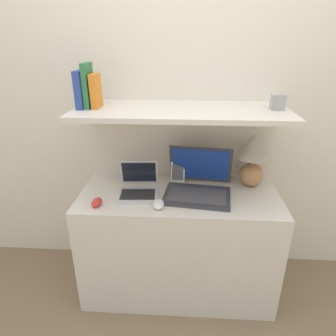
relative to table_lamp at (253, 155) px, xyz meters
name	(u,v)px	position (x,y,z in m)	size (l,w,h in m)	color
ground_plane	(176,316)	(-0.45, -0.41, -0.93)	(12.00, 12.00, 0.00)	#7A664C
wall_back	(182,104)	(-0.45, 0.20, 0.27)	(6.00, 0.05, 2.40)	silver
desk	(178,242)	(-0.45, -0.14, -0.57)	(1.21, 0.54, 0.72)	silver
back_riser	(180,189)	(-0.45, 0.15, -0.33)	(1.21, 0.04, 1.20)	silver
shelf	(181,111)	(-0.45, -0.07, 0.29)	(1.21, 0.49, 0.03)	silver
table_lamp	(253,155)	(0.00, 0.00, 0.00)	(0.21, 0.21, 0.35)	#B27A4C
laptop_large	(198,185)	(-0.34, -0.13, -0.15)	(0.43, 0.38, 0.27)	#333338
laptop_small	(138,187)	(-0.70, -0.16, -0.16)	(0.25, 0.27, 0.19)	silver
computer_mouse	(158,204)	(-0.56, -0.31, -0.19)	(0.07, 0.11, 0.04)	white
second_mouse	(97,202)	(-0.91, -0.31, -0.19)	(0.06, 0.10, 0.04)	red
router_box	(178,170)	(-0.47, 0.04, -0.13)	(0.09, 0.07, 0.15)	white
book_blue	(82,89)	(-1.01, -0.07, 0.40)	(0.04, 0.16, 0.20)	#284293
book_green	(88,86)	(-0.97, -0.07, 0.42)	(0.03, 0.14, 0.24)	#2D7042
book_orange	(96,91)	(-0.93, -0.07, 0.39)	(0.04, 0.13, 0.19)	orange
shelf_gadget	(278,102)	(0.08, -0.07, 0.34)	(0.07, 0.06, 0.08)	#99999E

